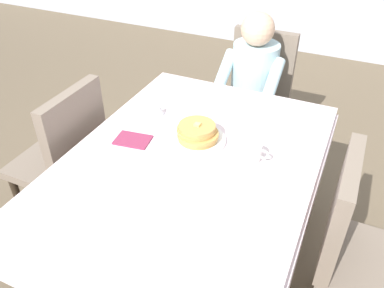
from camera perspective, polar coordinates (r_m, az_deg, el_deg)
The scene contains 14 objects.
ground_plane at distance 2.33m, azimuth -0.06°, elevation -16.63°, with size 14.00×14.00×0.00m, color brown.
dining_table_main at distance 1.86m, azimuth -0.07°, elevation -4.28°, with size 1.12×1.52×0.74m.
chair_diner at distance 2.86m, azimuth 9.42°, elevation 7.82°, with size 0.44×0.45×0.93m.
diner_person at distance 2.66m, azimuth 8.72°, elevation 9.05°, with size 0.40×0.43×1.12m.
chair_right_side at distance 1.85m, azimuth 22.77°, elevation -13.22°, with size 0.45×0.44×0.93m.
chair_left_side at distance 2.30m, azimuth -17.84°, elevation -1.25°, with size 0.45×0.44×0.93m.
plate_breakfast at distance 1.91m, azimuth 0.75°, elevation 0.61°, with size 0.28×0.28×0.02m, color white.
breakfast_stack at distance 1.88m, azimuth 0.79°, elevation 1.74°, with size 0.21×0.20×0.09m.
cup_coffee at distance 1.79m, azimuth 8.92°, elevation -1.24°, with size 0.11×0.08×0.08m.
syrup_pitcher at distance 2.11m, azimuth -5.06°, elevation 5.14°, with size 0.08×0.08×0.07m.
fork_left_of_plate at distance 1.97m, azimuth -4.56°, elevation 1.49°, with size 0.18×0.01×0.01m, color silver.
knife_right_of_plate at distance 1.84m, azimuth 5.90°, elevation -1.28°, with size 0.20×0.01×0.01m, color silver.
spoon_near_edge at distance 1.72m, azimuth -4.54°, elevation -4.42°, with size 0.15×0.01×0.01m, color silver.
napkin_folded at distance 1.94m, azimuth -8.61°, elevation 0.60°, with size 0.17×0.12×0.01m, color #8C2D4C.
Camera 1 is at (0.59, -1.29, 1.85)m, focal length 36.64 mm.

